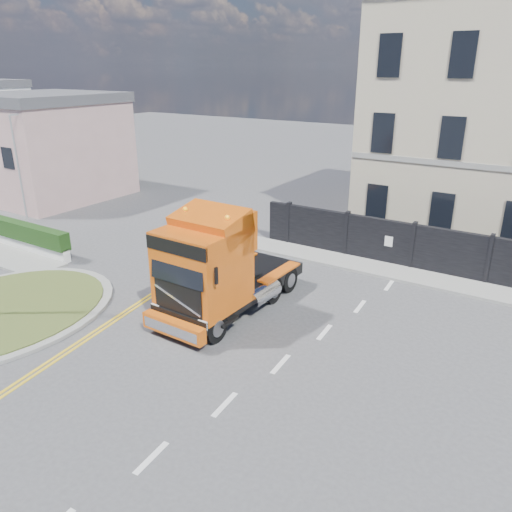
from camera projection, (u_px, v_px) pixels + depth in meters
The scene contains 9 objects.
ground at pixel (209, 332), 16.43m from camera, with size 120.00×120.00×0.00m, color #424244.
hedge_wall at pixel (12, 232), 23.86m from camera, with size 8.00×0.55×1.35m.
seaside_bldg_pink at pixel (48, 151), 32.47m from camera, with size 8.00×8.00×6.00m, color #C19A97.
seaside_bldg_cream at pixel (5, 145), 38.24m from camera, with size 9.00×8.00×5.00m, color beige.
hoarding_fence at pixel (476, 259), 19.88m from camera, with size 18.80×0.25×2.00m.
georgian_building at pixel (509, 119), 24.36m from camera, with size 12.30×10.30×12.80m.
pavement_far at pixel (454, 285), 19.78m from camera, with size 20.00×1.60×0.12m, color gray.
truck at pixel (215, 271), 16.84m from camera, with size 2.54×6.41×3.81m.
lamppost_slim at pixel (17, 159), 26.93m from camera, with size 0.24×0.48×5.87m.
Camera 1 is at (9.07, -11.36, 8.20)m, focal length 35.00 mm.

